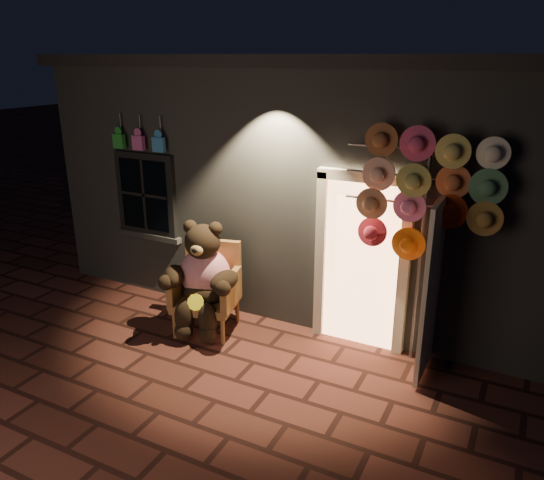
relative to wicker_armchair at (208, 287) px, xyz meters
The scene contains 5 objects.
ground 1.22m from the wicker_armchair, 60.07° to the right, with size 60.00×60.00×0.00m, color #592A22.
shop_building 3.31m from the wicker_armchair, 79.98° to the left, with size 7.30×5.95×3.51m.
wicker_armchair is the anchor object (origin of this frame).
teddy_bear 0.24m from the wicker_armchair, 81.66° to the right, with size 1.03×0.91×1.46m.
hat_rack 3.01m from the wicker_armchair, ahead, with size 1.72×0.22×2.73m.
Camera 1 is at (3.08, -4.35, 3.44)m, focal length 35.00 mm.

